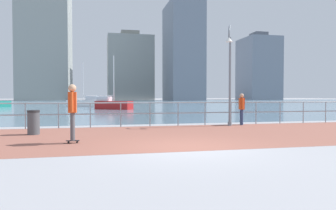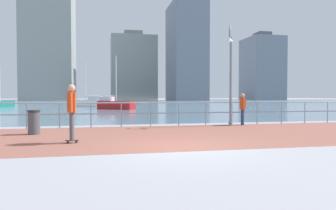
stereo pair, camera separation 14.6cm
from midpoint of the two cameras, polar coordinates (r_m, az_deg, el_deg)
The scene contains 14 objects.
ground at distance 48.57m, azimuth -9.08°, elevation -0.02°, with size 220.00×220.00×0.00m, color #9E9EA3.
brick_paving at distance 11.66m, azimuth -0.31°, elevation -5.55°, with size 28.00×6.93×0.01m, color #935647.
harbor_water at distance 59.86m, azimuth -9.60°, elevation 0.31°, with size 180.00×88.00×0.00m, color slate.
waterfront_railing at distance 14.99m, azimuth -2.95°, elevation -0.85°, with size 25.25×0.06×1.17m.
lamppost at distance 15.36m, azimuth 11.67°, elevation 6.33°, with size 0.54×0.75×4.92m.
skateboarder at distance 10.07m, azimuth -16.88°, elevation -0.45°, with size 0.40×0.55×1.83m.
bystander at distance 16.03m, azimuth 13.79°, elevation -0.29°, with size 0.32×0.56×1.59m.
trash_bin at distance 12.87m, azimuth -23.11°, elevation -2.92°, with size 0.46×0.46×0.93m.
sailboat_red at distance 41.90m, azimuth -14.60°, elevation 0.43°, with size 4.32×2.58×5.80m.
sailboat_navy at distance 33.96m, azimuth -9.59°, elevation 0.16°, with size 4.08×3.42×5.76m.
tower_brick at distance 109.23m, azimuth -20.99°, elevation 11.67°, with size 15.29×16.34×42.66m.
tower_concrete at distance 111.67m, azimuth -6.37°, elevation 6.77°, with size 15.70×12.23×24.20m.
tower_glass at distance 99.54m, azimuth 3.39°, elevation 9.72°, with size 10.10×16.02×32.23m.
tower_beige at distance 118.41m, azimuth 16.91°, elevation 6.43°, with size 11.83×13.66×24.23m.
Camera 2 is at (-2.23, -8.51, 1.49)m, focal length 33.17 mm.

